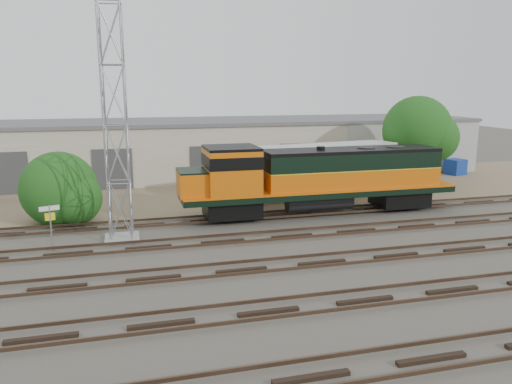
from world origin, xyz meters
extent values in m
plane|color=#47423A|center=(0.00, 0.00, 0.00)|extent=(140.00, 140.00, 0.00)
cube|color=#726047|center=(0.00, 15.00, 0.01)|extent=(80.00, 16.00, 0.02)
cube|color=black|center=(0.00, -12.00, 0.07)|extent=(80.00, 2.40, 0.14)
cube|color=#4C3828|center=(0.00, -11.25, 0.21)|extent=(80.00, 0.08, 0.14)
cube|color=black|center=(0.00, -7.50, 0.07)|extent=(80.00, 2.40, 0.14)
cube|color=#4C3828|center=(0.00, -8.25, 0.21)|extent=(80.00, 0.08, 0.14)
cube|color=#4C3828|center=(0.00, -6.75, 0.21)|extent=(80.00, 0.08, 0.14)
cube|color=black|center=(0.00, -3.00, 0.07)|extent=(80.00, 2.40, 0.14)
cube|color=#4C3828|center=(0.00, -3.75, 0.21)|extent=(80.00, 0.08, 0.14)
cube|color=#4C3828|center=(0.00, -2.25, 0.21)|extent=(80.00, 0.08, 0.14)
cube|color=black|center=(0.00, 1.50, 0.07)|extent=(80.00, 2.40, 0.14)
cube|color=#4C3828|center=(0.00, 0.75, 0.21)|extent=(80.00, 0.08, 0.14)
cube|color=#4C3828|center=(0.00, 2.25, 0.21)|extent=(80.00, 0.08, 0.14)
cube|color=black|center=(0.00, 6.00, 0.07)|extent=(80.00, 2.40, 0.14)
cube|color=#4C3828|center=(0.00, 5.25, 0.21)|extent=(80.00, 0.08, 0.14)
cube|color=#4C3828|center=(0.00, 6.75, 0.21)|extent=(80.00, 0.08, 0.14)
cube|color=beige|center=(0.00, 23.00, 2.50)|extent=(58.00, 10.00, 5.00)
cube|color=#59595B|center=(0.00, 23.00, 5.15)|extent=(58.40, 10.40, 0.30)
cube|color=#999993|center=(22.00, 17.95, 2.50)|extent=(14.00, 0.10, 5.00)
cube|color=#333335|center=(-14.00, 17.94, 1.70)|extent=(3.20, 0.12, 3.40)
cube|color=#333335|center=(-6.00, 17.94, 1.70)|extent=(3.20, 0.12, 3.40)
cube|color=#333335|center=(2.00, 17.94, 1.70)|extent=(3.20, 0.12, 3.40)
cube|color=#333335|center=(10.00, 17.94, 1.70)|extent=(3.20, 0.12, 3.40)
cube|color=#333335|center=(18.00, 17.94, 1.70)|extent=(3.20, 0.12, 3.40)
cube|color=black|center=(1.48, 6.00, 0.82)|extent=(3.47, 2.61, 1.09)
cube|color=black|center=(13.42, 6.00, 0.82)|extent=(3.47, 2.61, 1.09)
cube|color=black|center=(7.45, 6.00, 1.56)|extent=(18.46, 3.26, 0.38)
cylinder|color=black|center=(7.45, 6.00, 0.88)|extent=(4.56, 1.19, 1.19)
cube|color=#CA5B09|center=(9.62, 6.00, 2.40)|extent=(11.95, 2.82, 1.30)
cube|color=black|center=(9.62, 6.00, 3.59)|extent=(11.95, 2.82, 1.09)
cube|color=black|center=(9.62, 6.00, 4.24)|extent=(11.95, 2.82, 0.22)
cube|color=#CA5B09|center=(1.48, 6.00, 3.16)|extent=(3.26, 3.26, 2.82)
cube|color=black|center=(1.48, 6.00, 4.66)|extent=(3.26, 3.26, 0.17)
cube|color=#CA5B09|center=(-1.02, 6.00, 2.51)|extent=(1.74, 2.61, 1.52)
cube|color=gray|center=(-5.34, 3.46, 0.10)|extent=(1.86, 1.86, 0.20)
cylinder|color=gray|center=(-5.91, 4.03, 6.41)|extent=(0.09, 0.09, 12.41)
cylinder|color=gray|center=(-4.78, 4.03, 6.41)|extent=(0.09, 0.09, 12.41)
cylinder|color=gray|center=(-5.91, 2.89, 6.41)|extent=(0.09, 0.09, 12.41)
cylinder|color=gray|center=(-4.78, 2.89, 6.41)|extent=(0.09, 0.09, 12.41)
cylinder|color=gray|center=(-8.86, 2.44, 1.22)|extent=(0.08, 0.08, 2.45)
cube|color=white|center=(-8.86, 2.44, 2.28)|extent=(0.97, 0.35, 0.24)
cube|color=yellow|center=(-8.86, 2.44, 1.84)|extent=(0.49, 0.20, 0.39)
cube|color=silver|center=(9.19, 11.03, 2.68)|extent=(13.41, 4.72, 2.73)
cube|color=black|center=(14.28, 11.86, 0.51)|extent=(2.81, 2.89, 1.01)
cube|color=black|center=(4.35, 9.21, 0.66)|extent=(0.15, 0.15, 1.32)
cube|color=black|center=(4.03, 11.21, 0.66)|extent=(0.15, 0.15, 1.32)
cube|color=navy|center=(25.98, 16.96, 0.75)|extent=(1.95, 1.89, 1.50)
cube|color=maroon|center=(16.10, 16.04, 0.70)|extent=(1.93, 1.88, 1.40)
cylinder|color=#382619|center=(-9.05, 8.40, 0.22)|extent=(0.32, 0.32, 0.43)
sphere|color=#154A16|center=(-9.05, 8.40, 2.09)|extent=(4.75, 4.75, 4.75)
sphere|color=#154A16|center=(-8.10, 7.69, 1.62)|extent=(3.32, 3.32, 3.32)
cylinder|color=#382619|center=(18.72, 12.63, 1.42)|extent=(0.33, 0.33, 2.84)
sphere|color=#154A16|center=(18.72, 12.63, 4.82)|extent=(5.67, 5.67, 5.67)
sphere|color=#154A16|center=(19.86, 11.78, 4.26)|extent=(3.97, 3.97, 3.97)
camera|label=1|loc=(-4.92, -24.29, 8.42)|focal=35.00mm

